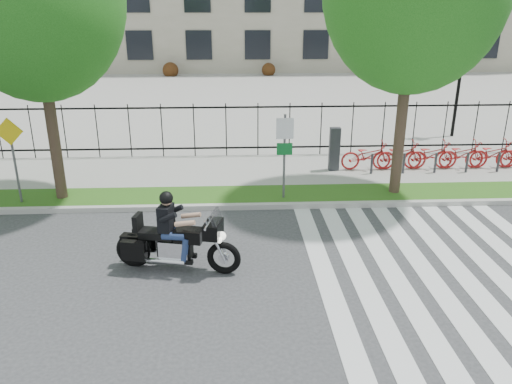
{
  "coord_description": "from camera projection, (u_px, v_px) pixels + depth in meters",
  "views": [
    {
      "loc": [
        0.24,
        -9.26,
        5.46
      ],
      "look_at": [
        0.83,
        3.0,
        0.92
      ],
      "focal_mm": 35.0,
      "sensor_mm": 36.0,
      "label": 1
    }
  ],
  "objects": [
    {
      "name": "iron_fence",
      "position": [
        226.0,
        130.0,
        18.77
      ],
      "size": [
        30.0,
        0.06,
        2.0
      ],
      "primitive_type": null,
      "color": "black",
      "rests_on": "sidewalk"
    },
    {
      "name": "ground",
      "position": [
        224.0,
        282.0,
        10.55
      ],
      "size": [
        120.0,
        120.0,
        0.0
      ],
      "primitive_type": "plane",
      "color": "#333335",
      "rests_on": "ground"
    },
    {
      "name": "grass_verge",
      "position": [
        226.0,
        196.0,
        15.17
      ],
      "size": [
        60.0,
        1.5,
        0.15
      ],
      "primitive_type": "cube",
      "color": "#275A16",
      "rests_on": "ground"
    },
    {
      "name": "sign_pole_regulatory",
      "position": [
        285.0,
        146.0,
        14.32
      ],
      "size": [
        0.5,
        0.09,
        2.5
      ],
      "color": "#59595B",
      "rests_on": "grass_verge"
    },
    {
      "name": "lamp_post_right",
      "position": [
        462.0,
        65.0,
        21.13
      ],
      "size": [
        1.06,
        0.7,
        4.25
      ],
      "color": "black",
      "rests_on": "ground"
    },
    {
      "name": "sidewalk",
      "position": [
        226.0,
        171.0,
        17.51
      ],
      "size": [
        60.0,
        3.5,
        0.15
      ],
      "primitive_type": "cube",
      "color": "#A09E96",
      "rests_on": "ground"
    },
    {
      "name": "motorcycle_rider",
      "position": [
        176.0,
        239.0,
        10.85
      ],
      "size": [
        2.82,
        1.16,
        2.2
      ],
      "color": "black",
      "rests_on": "ground"
    },
    {
      "name": "crosswalk_stripes",
      "position": [
        447.0,
        277.0,
        10.77
      ],
      "size": [
        5.7,
        8.0,
        0.01
      ],
      "primitive_type": null,
      "color": "silver",
      "rests_on": "ground"
    },
    {
      "name": "sign_pole_warning",
      "position": [
        12.0,
        149.0,
        13.98
      ],
      "size": [
        0.78,
        0.09,
        2.49
      ],
      "color": "#59595B",
      "rests_on": "grass_verge"
    },
    {
      "name": "curb",
      "position": [
        225.0,
        207.0,
        14.37
      ],
      "size": [
        60.0,
        0.2,
        0.15
      ],
      "primitive_type": "cube",
      "color": "#B1AEA6",
      "rests_on": "ground"
    },
    {
      "name": "plaza",
      "position": [
        228.0,
        93.0,
        33.96
      ],
      "size": [
        80.0,
        34.0,
        0.1
      ],
      "primitive_type": "cube",
      "color": "#A09E96",
      "rests_on": "ground"
    },
    {
      "name": "bike_share_station",
      "position": [
        444.0,
        155.0,
        17.41
      ],
      "size": [
        7.82,
        0.87,
        1.5
      ],
      "color": "#2D2D33",
      "rests_on": "sidewalk"
    }
  ]
}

